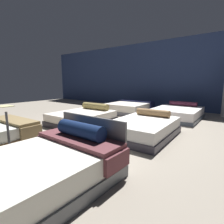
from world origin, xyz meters
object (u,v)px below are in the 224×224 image
object	(u,v)px
bed_3	(143,128)
bed_1	(45,167)
bed_2	(83,118)
price_sign	(9,141)
bed_5	(177,113)
bed_4	(130,108)

from	to	relation	value
bed_3	bed_1	bearing A→B (deg)	-93.48
bed_2	price_sign	xyz separation A→B (m)	(1.11, -2.75, 0.18)
bed_1	bed_5	xyz separation A→B (m)	(-0.04, 5.65, -0.05)
bed_3	price_sign	bearing A→B (deg)	-115.54
bed_1	bed_5	size ratio (longest dim) A/B	0.92
bed_1	price_sign	distance (m)	1.15
bed_4	bed_5	distance (m)	2.18
bed_1	price_sign	bearing A→B (deg)	179.47
bed_3	bed_5	xyz separation A→B (m)	(-0.04, 2.83, -0.01)
bed_1	bed_4	distance (m)	6.05
bed_5	bed_1	bearing A→B (deg)	-91.83
bed_2	bed_5	xyz separation A→B (m)	(2.21, 2.89, -0.01)
bed_2	bed_4	xyz separation A→B (m)	(0.04, 2.86, 0.01)
bed_2	price_sign	bearing A→B (deg)	-70.18
bed_1	price_sign	size ratio (longest dim) A/B	1.99
bed_2	price_sign	world-z (taller)	price_sign
bed_4	bed_5	bearing A→B (deg)	-2.18
bed_1	bed_4	xyz separation A→B (m)	(-2.22, 5.63, -0.03)
bed_3	price_sign	size ratio (longest dim) A/B	2.08
bed_2	price_sign	size ratio (longest dim) A/B	2.00
price_sign	bed_4	bearing A→B (deg)	100.86
bed_4	price_sign	size ratio (longest dim) A/B	2.00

